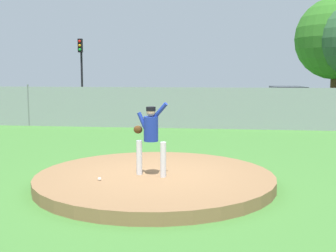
{
  "coord_description": "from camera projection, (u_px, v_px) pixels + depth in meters",
  "views": [
    {
      "loc": [
        1.5,
        -9.43,
        2.56
      ],
      "look_at": [
        0.13,
        1.32,
        1.19
      ],
      "focal_mm": 45.73,
      "sensor_mm": 36.0,
      "label": 1
    }
  ],
  "objects": [
    {
      "name": "parked_car_silver",
      "position": [
        287.0,
        104.0,
        23.07
      ],
      "size": [
        1.96,
        4.76,
        1.81
      ],
      "color": "#B7BABF",
      "rests_on": "ground_plane"
    },
    {
      "name": "parked_car_white",
      "position": [
        37.0,
        103.0,
        25.09
      ],
      "size": [
        2.12,
        4.68,
        1.64
      ],
      "color": "silver",
      "rests_on": "ground_plane"
    },
    {
      "name": "pitchers_mound",
      "position": [
        155.0,
        179.0,
        9.77
      ],
      "size": [
        5.42,
        5.42,
        0.26
      ],
      "primitive_type": "cylinder",
      "color": "olive",
      "rests_on": "ground_plane"
    },
    {
      "name": "parked_car_navy",
      "position": [
        182.0,
        104.0,
        24.05
      ],
      "size": [
        2.1,
        4.78,
        1.66
      ],
      "color": "#161E4C",
      "rests_on": "ground_plane"
    },
    {
      "name": "parked_car_charcoal",
      "position": [
        131.0,
        103.0,
        24.23
      ],
      "size": [
        2.02,
        4.7,
        1.69
      ],
      "color": "#232328",
      "rests_on": "ground_plane"
    },
    {
      "name": "pitcher_youth",
      "position": [
        150.0,
        133.0,
        9.45
      ],
      "size": [
        0.79,
        0.32,
        1.66
      ],
      "color": "silver",
      "rests_on": "pitchers_mound"
    },
    {
      "name": "asphalt_strip",
      "position": [
        195.0,
        118.0,
        24.06
      ],
      "size": [
        44.0,
        7.0,
        0.01
      ],
      "primitive_type": "cube",
      "color": "#2B2B2D",
      "rests_on": "ground_plane"
    },
    {
      "name": "ground_plane",
      "position": [
        181.0,
        142.0,
        15.69
      ],
      "size": [
        80.0,
        80.0,
        0.0
      ],
      "primitive_type": "plane",
      "color": "#427A33"
    },
    {
      "name": "traffic_light_near",
      "position": [
        81.0,
        62.0,
        28.6
      ],
      "size": [
        0.28,
        0.46,
        4.78
      ],
      "color": "black",
      "rests_on": "ground_plane"
    },
    {
      "name": "chainlink_fence",
      "position": [
        189.0,
        108.0,
        19.51
      ],
      "size": [
        38.66,
        0.07,
        1.98
      ],
      "color": "gray",
      "rests_on": "ground_plane"
    },
    {
      "name": "traffic_cone_orange",
      "position": [
        71.0,
        110.0,
        26.03
      ],
      "size": [
        0.4,
        0.4,
        0.55
      ],
      "color": "orange",
      "rests_on": "asphalt_strip"
    },
    {
      "name": "baseball",
      "position": [
        99.0,
        179.0,
        9.13
      ],
      "size": [
        0.07,
        0.07,
        0.07
      ],
      "primitive_type": "sphere",
      "color": "white",
      "rests_on": "pitchers_mound"
    }
  ]
}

